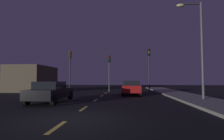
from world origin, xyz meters
TOP-DOWN VIEW (x-y plane):
  - ground_plane at (0.00, 7.00)m, footprint 80.00×80.00m
  - sidewalk_curb_right at (7.50, 7.00)m, footprint 3.00×40.00m
  - lane_stripe_nearest at (0.00, -1.20)m, footprint 0.16×1.60m
  - lane_stripe_second at (0.00, 2.60)m, footprint 0.16×1.60m
  - lane_stripe_third at (0.00, 6.40)m, footprint 0.16×1.60m
  - lane_stripe_fourth at (0.00, 10.20)m, footprint 0.16×1.60m
  - lane_stripe_fifth at (0.00, 14.00)m, footprint 0.16×1.60m
  - lane_stripe_sixth at (0.00, 17.80)m, footprint 0.16×1.60m
  - traffic_signal_left at (-4.88, 15.80)m, footprint 0.32×0.38m
  - traffic_signal_center at (0.20, 15.80)m, footprint 0.32×0.38m
  - traffic_signal_right at (5.19, 15.80)m, footprint 0.32×0.38m
  - car_stopped_ahead at (2.87, 11.41)m, footprint 2.01×4.27m
  - car_adjacent_lane at (-2.79, 4.94)m, footprint 1.88×4.36m
  - street_lamp_right at (7.52, 6.55)m, footprint 1.86×0.36m
  - storefront_left at (-10.21, 16.52)m, footprint 4.42×6.53m

SIDE VIEW (x-z plane):
  - ground_plane at x=0.00m, z-range 0.00..0.00m
  - lane_stripe_nearest at x=0.00m, z-range 0.00..0.01m
  - lane_stripe_second at x=0.00m, z-range 0.00..0.01m
  - lane_stripe_third at x=0.00m, z-range 0.00..0.01m
  - lane_stripe_fourth at x=0.00m, z-range 0.00..0.01m
  - lane_stripe_fifth at x=0.00m, z-range 0.00..0.01m
  - lane_stripe_sixth at x=0.00m, z-range 0.00..0.01m
  - sidewalk_curb_right at x=7.50m, z-range 0.00..0.15m
  - car_adjacent_lane at x=-2.79m, z-range 0.03..1.43m
  - car_stopped_ahead at x=2.87m, z-range 0.03..1.46m
  - storefront_left at x=-10.21m, z-range 0.00..3.33m
  - traffic_signal_center at x=0.20m, z-range 0.94..5.56m
  - traffic_signal_left at x=-4.88m, z-range 1.03..6.25m
  - traffic_signal_right at x=5.19m, z-range 1.05..6.44m
  - street_lamp_right at x=7.52m, z-range 0.73..7.97m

